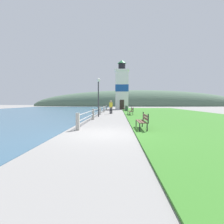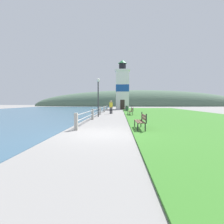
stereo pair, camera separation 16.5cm
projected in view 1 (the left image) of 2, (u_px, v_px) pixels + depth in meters
ground_plane at (103, 134)px, 8.41m from camera, size 160.00×160.00×0.00m
grass_verge at (172, 114)px, 22.16m from camera, size 12.00×42.17×0.06m
water_strip at (6, 114)px, 22.95m from camera, size 24.00×67.47×0.01m
seawall_railing at (100, 110)px, 20.86m from camera, size 0.18×23.08×0.94m
park_bench_near at (143, 120)px, 9.53m from camera, size 0.48×1.71×0.94m
park_bench_midway at (131, 111)px, 20.11m from camera, size 0.56×1.81×0.94m
park_bench_far at (125, 108)px, 30.81m from camera, size 0.56×1.86×0.94m
lighthouse at (122, 88)px, 36.99m from camera, size 3.08×3.08×10.38m
person_strolling at (111, 107)px, 22.63m from camera, size 0.43×0.24×1.74m
trash_bin at (126, 109)px, 28.86m from camera, size 0.54×0.54×0.84m
lamp_post at (98, 90)px, 17.86m from camera, size 0.36×0.36×3.96m
distant_hillside at (137, 106)px, 66.10m from camera, size 80.00×16.00×12.00m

